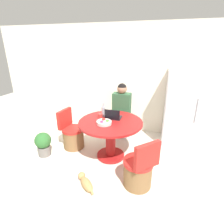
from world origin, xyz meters
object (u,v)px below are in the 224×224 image
chair_left_side (73,135)px  potted_plant (43,143)px  person_seated (122,109)px  cat (86,183)px  fruit_bowl (104,122)px  laptop (113,117)px  dining_table (111,132)px  bottle (103,111)px  chair_near_right_corner (139,171)px  refrigerator (182,108)px

chair_left_side → potted_plant: chair_left_side is taller
person_seated → cat: size_ratio=3.53×
fruit_bowl → laptop: bearing=72.5°
dining_table → fruit_bowl: bearing=-118.9°
bottle → person_seated: bearing=69.4°
person_seated → bottle: size_ratio=4.69×
dining_table → chair_near_right_corner: bearing=-45.2°
refrigerator → laptop: refrigerator is taller
chair_near_right_corner → cat: 0.85m
dining_table → chair_left_side: chair_left_side is taller
bottle → refrigerator: bearing=26.7°
person_seated → potted_plant: bearing=40.4°
fruit_bowl → potted_plant: bearing=-171.9°
bottle → potted_plant: size_ratio=0.58×
dining_table → bottle: 0.43m
refrigerator → cat: size_ratio=4.34×
cat → person_seated: bearing=-54.3°
fruit_bowl → potted_plant: 1.35m
refrigerator → person_seated: bearing=-173.8°
chair_left_side → cat: size_ratio=2.23×
refrigerator → laptop: size_ratio=5.58×
refrigerator → bottle: bearing=-153.3°
dining_table → potted_plant: bearing=-166.3°
refrigerator → dining_table: bearing=-144.1°
refrigerator → dining_table: size_ratio=1.37×
refrigerator → bottle: 1.72m
cat → bottle: bearing=-45.3°
dining_table → fruit_bowl: 0.30m
chair_near_right_corner → laptop: size_ratio=2.86×
chair_near_right_corner → bottle: bearing=-89.6°
dining_table → laptop: bearing=85.2°
laptop → fruit_bowl: 0.31m
dining_table → chair_near_right_corner: chair_near_right_corner is taller
person_seated → fruit_bowl: bearing=83.3°
chair_near_right_corner → fruit_bowl: bearing=-79.6°
person_seated → laptop: bearing=88.1°
dining_table → fruit_bowl: (-0.08, -0.14, 0.25)m
fruit_bowl → refrigerator: bearing=38.1°
fruit_bowl → cat: bearing=-95.1°
cat → laptop: bearing=-56.9°
fruit_bowl → bottle: (-0.12, 0.34, 0.08)m
dining_table → fruit_bowl: fruit_bowl is taller
chair_left_side → fruit_bowl: 1.01m
person_seated → cat: 1.85m
chair_left_side → laptop: laptop is taller
bottle → chair_left_side: bearing=-174.3°
refrigerator → chair_left_side: size_ratio=1.95×
refrigerator → chair_left_side: 2.45m
chair_near_right_corner → bottle: (-0.84, 0.83, 0.60)m
refrigerator → laptop: 1.56m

